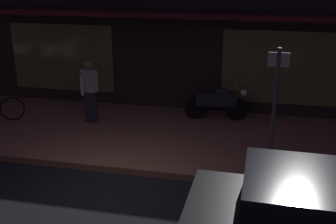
# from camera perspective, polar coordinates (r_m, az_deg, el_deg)

# --- Properties ---
(ground_plane) EXTENTS (60.00, 60.00, 0.00)m
(ground_plane) POSITION_cam_1_polar(r_m,az_deg,el_deg) (7.94, -8.19, -11.94)
(ground_plane) COLOR black
(sidewalk_slab) EXTENTS (18.00, 4.00, 0.15)m
(sidewalk_slab) POSITION_cam_1_polar(r_m,az_deg,el_deg) (10.45, -2.60, -3.20)
(sidewalk_slab) COLOR brown
(sidewalk_slab) RESTS_ON ground_plane
(storefront_building) EXTENTS (18.00, 3.30, 3.60)m
(storefront_building) POSITION_cam_1_polar(r_m,az_deg,el_deg) (13.14, 1.07, 9.47)
(storefront_building) COLOR black
(storefront_building) RESTS_ON ground_plane
(motorcycle) EXTENTS (1.70, 0.55, 0.97)m
(motorcycle) POSITION_cam_1_polar(r_m,az_deg,el_deg) (11.21, 6.85, 1.42)
(motorcycle) COLOR black
(motorcycle) RESTS_ON sidewalk_slab
(person_photographer) EXTENTS (0.44, 0.60, 1.67)m
(person_photographer) POSITION_cam_1_polar(r_m,az_deg,el_deg) (11.04, -10.76, 2.99)
(person_photographer) COLOR #28232D
(person_photographer) RESTS_ON sidewalk_slab
(sign_post) EXTENTS (0.44, 0.09, 2.40)m
(sign_post) POSITION_cam_1_polar(r_m,az_deg,el_deg) (9.01, 14.63, 2.10)
(sign_post) COLOR #47474C
(sign_post) RESTS_ON sidewalk_slab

